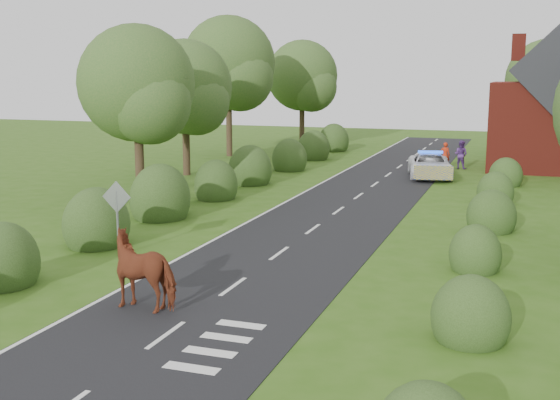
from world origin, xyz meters
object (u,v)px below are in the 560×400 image
at_px(road_sign, 117,207).
at_px(police_van, 430,165).
at_px(cow, 147,275).
at_px(pedestrian_purple, 461,155).
at_px(pedestrian_red, 445,155).

bearing_deg(road_sign, police_van, 70.94).
xyz_separation_m(road_sign, police_van, (7.50, 21.72, -0.94)).
bearing_deg(cow, police_van, 172.00).
xyz_separation_m(cow, pedestrian_purple, (5.34, 30.61, 0.07)).
bearing_deg(police_van, cow, -110.05).
bearing_deg(pedestrian_purple, pedestrian_red, 19.50).
bearing_deg(cow, road_sign, -139.68).
relative_size(cow, police_van, 0.43).
bearing_deg(pedestrian_red, cow, 81.14).
bearing_deg(pedestrian_red, pedestrian_purple, 179.01).
relative_size(road_sign, cow, 1.06).
height_order(road_sign, pedestrian_red, road_sign).
height_order(cow, police_van, cow).
bearing_deg(cow, pedestrian_purple, 170.82).
distance_m(road_sign, pedestrian_purple, 27.81).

